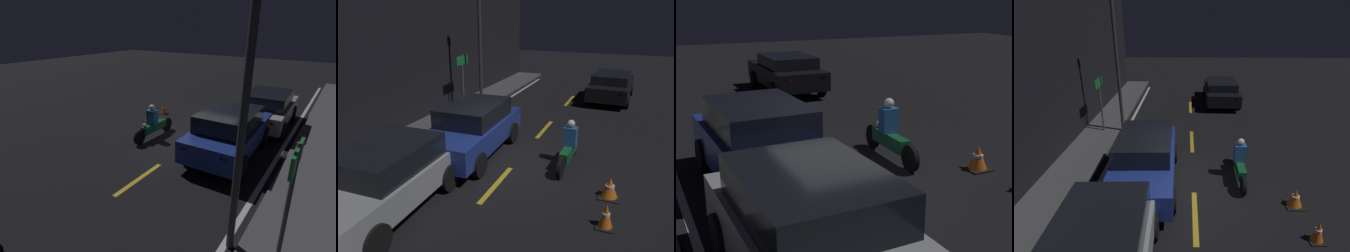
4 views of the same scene
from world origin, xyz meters
TOP-DOWN VIEW (x-y plane):
  - ground_plane at (0.00, 0.00)m, footprint 56.00×56.00m
  - raised_curb at (0.00, 4.06)m, footprint 28.00×1.66m
  - lane_dash_c at (-1.00, 0.00)m, footprint 2.00×0.14m
  - lane_dash_d at (3.50, 0.00)m, footprint 2.00×0.14m
  - lane_dash_e at (8.00, 0.00)m, footprint 2.00×0.14m
  - lane_solid_kerb at (0.00, 2.98)m, footprint 25.20×0.14m
  - sedan_blue at (0.56, 1.49)m, footprint 4.27×2.00m
  - van_black at (8.95, -1.84)m, footprint 4.36×2.03m
  - motorcycle at (0.84, -1.47)m, footprint 2.25×0.37m
  - traffic_cone_near at (-1.77, -2.81)m, footprint 0.37×0.37m
  - traffic_cone_mid at (-0.53, -2.76)m, footprint 0.50×0.50m
  - shop_sign at (4.39, 3.96)m, footprint 0.90×0.08m
  - street_lamp at (4.38, 3.08)m, footprint 0.28×0.28m

SIDE VIEW (x-z plane):
  - ground_plane at x=0.00m, z-range 0.00..0.00m
  - lane_solid_kerb at x=0.00m, z-range 0.00..0.01m
  - lane_dash_c at x=-1.00m, z-range 0.00..0.01m
  - lane_dash_d at x=3.50m, z-range 0.00..0.01m
  - lane_dash_e at x=8.00m, z-range 0.00..0.01m
  - raised_curb at x=0.00m, z-range 0.00..0.11m
  - traffic_cone_mid at x=-0.53m, z-range -0.01..0.51m
  - traffic_cone_near at x=-1.77m, z-range -0.01..0.54m
  - motorcycle at x=0.84m, z-range -0.13..1.22m
  - van_black at x=8.95m, z-range 0.06..1.44m
  - sedan_blue at x=0.56m, z-range 0.05..1.63m
  - shop_sign at x=4.39m, z-range 0.60..3.00m
  - street_lamp at x=4.38m, z-range 0.36..6.12m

